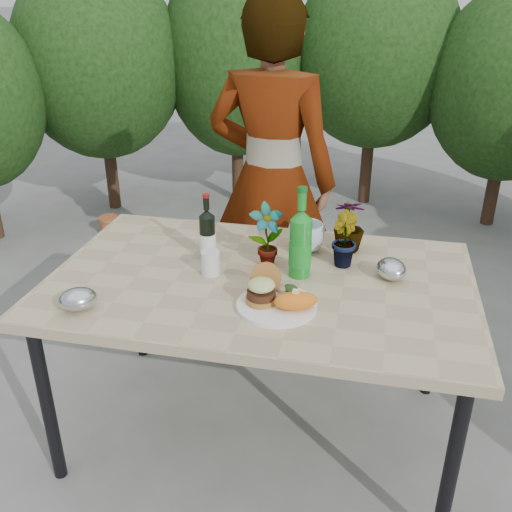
% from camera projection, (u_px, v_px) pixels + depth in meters
% --- Properties ---
extents(ground, '(80.00, 80.00, 0.00)m').
position_uv_depth(ground, '(260.00, 429.00, 2.50)').
color(ground, slate).
rests_on(ground, ground).
extents(patio_table, '(1.60, 1.00, 0.75)m').
position_uv_depth(patio_table, '(260.00, 291.00, 2.20)').
color(patio_table, tan).
rests_on(patio_table, ground).
extents(shrub_hedge, '(6.77, 5.02, 2.03)m').
position_uv_depth(shrub_hedge, '(344.00, 100.00, 3.51)').
color(shrub_hedge, '#382316').
rests_on(shrub_hedge, ground).
extents(dinner_plate, '(0.28, 0.28, 0.01)m').
position_uv_depth(dinner_plate, '(277.00, 305.00, 1.97)').
color(dinner_plate, white).
rests_on(dinner_plate, patio_table).
extents(burger_stack, '(0.11, 0.16, 0.11)m').
position_uv_depth(burger_stack, '(262.00, 288.00, 1.98)').
color(burger_stack, '#B7722D').
rests_on(burger_stack, dinner_plate).
extents(sweet_potato, '(0.17, 0.12, 0.06)m').
position_uv_depth(sweet_potato, '(296.00, 301.00, 1.92)').
color(sweet_potato, orange).
rests_on(sweet_potato, dinner_plate).
extents(grilled_veg, '(0.08, 0.05, 0.03)m').
position_uv_depth(grilled_veg, '(286.00, 288.00, 2.04)').
color(grilled_veg, olive).
rests_on(grilled_veg, dinner_plate).
extents(wine_bottle, '(0.07, 0.07, 0.27)m').
position_uv_depth(wine_bottle, '(207.00, 235.00, 2.28)').
color(wine_bottle, black).
rests_on(wine_bottle, patio_table).
extents(sparkling_water, '(0.09, 0.09, 0.36)m').
position_uv_depth(sparkling_water, '(300.00, 244.00, 2.13)').
color(sparkling_water, '#178221').
rests_on(sparkling_water, patio_table).
extents(plastic_cup, '(0.07, 0.07, 0.09)m').
position_uv_depth(plastic_cup, '(210.00, 263.00, 2.18)').
color(plastic_cup, silver).
rests_on(plastic_cup, patio_table).
extents(seedling_left, '(0.16, 0.15, 0.26)m').
position_uv_depth(seedling_left, '(267.00, 236.00, 2.21)').
color(seedling_left, '#28531C').
rests_on(seedling_left, patio_table).
extents(seedling_mid, '(0.14, 0.15, 0.22)m').
position_uv_depth(seedling_mid, '(343.00, 239.00, 2.23)').
color(seedling_mid, '#275F20').
rests_on(seedling_mid, patio_table).
extents(seedling_right, '(0.14, 0.14, 0.22)m').
position_uv_depth(seedling_right, '(349.00, 225.00, 2.35)').
color(seedling_right, '#295D1F').
rests_on(seedling_right, patio_table).
extents(blue_bowl, '(0.17, 0.17, 0.12)m').
position_uv_depth(blue_bowl, '(306.00, 237.00, 2.37)').
color(blue_bowl, silver).
rests_on(blue_bowl, patio_table).
extents(foil_packet_left, '(0.17, 0.16, 0.08)m').
position_uv_depth(foil_packet_left, '(78.00, 299.00, 1.95)').
color(foil_packet_left, '#B2B4B9').
rests_on(foil_packet_left, patio_table).
extents(foil_packet_right, '(0.15, 0.16, 0.08)m').
position_uv_depth(foil_packet_right, '(391.00, 269.00, 2.15)').
color(foil_packet_right, silver).
rests_on(foil_packet_right, patio_table).
extents(person, '(0.69, 0.49, 1.77)m').
position_uv_depth(person, '(272.00, 181.00, 2.80)').
color(person, '#9B614D').
rests_on(person, ground).
extents(terracotta_pot, '(0.17, 0.17, 0.14)m').
position_uv_depth(terracotta_pot, '(111.00, 225.00, 4.39)').
color(terracotta_pot, '#B85A2F').
rests_on(terracotta_pot, ground).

